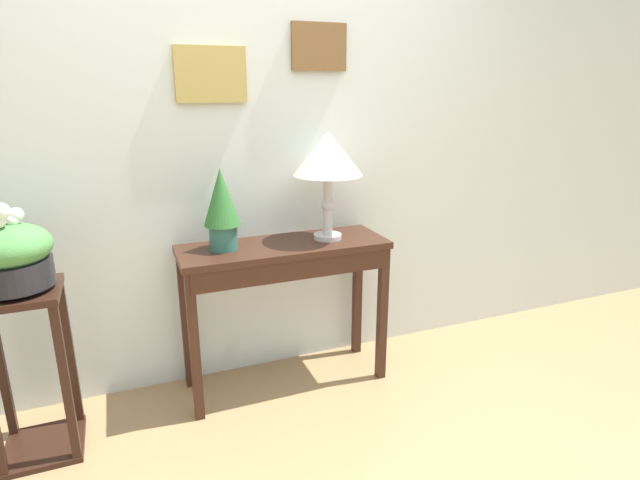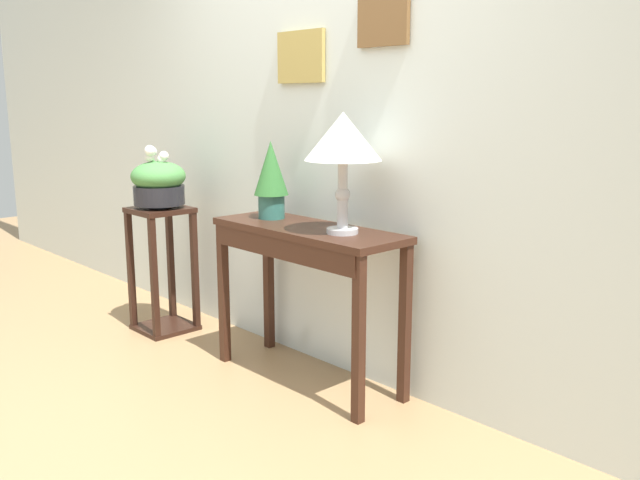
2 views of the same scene
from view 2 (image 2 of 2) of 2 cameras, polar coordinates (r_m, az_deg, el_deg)
ground_plane at (r=3.07m, az=-20.33°, el=-16.39°), size 12.00×12.00×0.01m
back_wall_with_art at (r=3.54m, az=0.80°, el=11.62°), size 9.00×0.13×2.80m
console_table at (r=3.32m, az=-1.35°, el=-1.15°), size 1.06×0.38×0.80m
table_lamp at (r=3.09m, az=1.95°, el=8.36°), size 0.35×0.35×0.55m
potted_plant_on_console at (r=3.52m, az=-4.13°, el=5.38°), size 0.18×0.18×0.40m
pedestal_stand_left at (r=4.27m, az=-13.07°, el=-2.45°), size 0.32×0.32×0.77m
planter_bowl_wide at (r=4.17m, az=-13.41°, el=4.74°), size 0.32×0.32×0.38m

